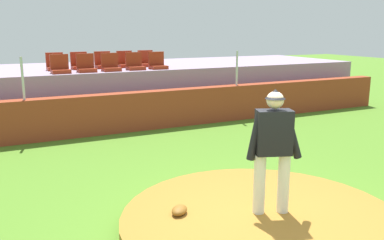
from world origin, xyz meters
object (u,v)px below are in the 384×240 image
Objects in this scene: stadium_chair_2 at (111,65)px; stadium_chair_5 at (55,65)px; pitcher at (273,143)px; stadium_chair_7 at (103,63)px; stadium_chair_0 at (60,67)px; stadium_chair_8 at (125,62)px; fielding_glove at (179,210)px; stadium_chair_1 at (86,66)px; stadium_chair_4 at (157,64)px; stadium_chair_6 at (80,64)px; stadium_chair_3 at (135,64)px; stadium_chair_9 at (146,61)px.

stadium_chair_5 is at bearing -33.63° from stadium_chair_2.
stadium_chair_7 is (-0.16, 8.21, 0.47)m from pitcher.
pitcher is at bearing 102.18° from stadium_chair_0.
pitcher is 8.26m from stadium_chair_8.
stadium_chair_1 is at bearing -140.42° from fielding_glove.
stadium_chair_5 reaches higher than fielding_glove.
stadium_chair_1 is 1.14m from stadium_chair_7.
stadium_chair_4 is 1.00× the size of stadium_chair_6.
fielding_glove is 7.35m from stadium_chair_4.
stadium_chair_0 is 2.31m from stadium_chair_8.
fielding_glove is 7.01m from stadium_chair_2.
stadium_chair_2 is (1.38, 0.01, 0.00)m from stadium_chair_0.
stadium_chair_0 is at bearing 1.23° from stadium_chair_3.
stadium_chair_2 is at bearing -179.72° from stadium_chair_0.
stadium_chair_3 and stadium_chair_7 have the same top height.
fielding_glove is 0.60× the size of stadium_chair_4.
stadium_chair_6 and stadium_chair_9 have the same top height.
stadium_chair_1 is at bearing 33.00° from stadium_chair_8.
stadium_chair_8 is at bearing -147.00° from stadium_chair_1.
stadium_chair_1 is at bearing -0.37° from stadium_chair_4.
stadium_chair_1 is at bearing 117.48° from pitcher.
stadium_chair_1 is 1.00× the size of stadium_chair_9.
stadium_chair_0 is at bearing 0.28° from stadium_chair_2.
stadium_chair_7 is at bearing 177.25° from stadium_chair_6.
stadium_chair_5 reaches higher than pitcher.
stadium_chair_2 is 0.73m from stadium_chair_3.
stadium_chair_9 is at bearing -179.18° from stadium_chair_5.
stadium_chair_7 is (0.03, 0.91, 0.00)m from stadium_chair_2.
stadium_chair_0 is 1.00× the size of stadium_chair_5.
stadium_chair_7 is at bearing -145.41° from fielding_glove.
stadium_chair_9 is at bearing -146.26° from stadium_chair_2.
stadium_chair_0 is at bearing -134.57° from fielding_glove.
fielding_glove is 0.60× the size of stadium_chair_0.
stadium_chair_1 is 1.13m from stadium_chair_5.
stadium_chair_7 is (0.99, 7.71, 1.41)m from fielding_glove.
stadium_chair_5 is 1.00× the size of stadium_chair_9.
stadium_chair_2 is 1.71m from stadium_chair_9.
stadium_chair_4 and stadium_chair_9 have the same top height.
stadium_chair_9 is at bearing -127.20° from stadium_chair_3.
stadium_chair_0 is at bearing 89.40° from stadium_chair_5.
stadium_chair_4 is 1.00× the size of stadium_chair_9.
stadium_chair_7 is (1.41, 0.92, 0.00)m from stadium_chair_0.
stadium_chair_8 reaches higher than pitcher.
pitcher is 1.57m from fielding_glove.
stadium_chair_1 reaches higher than fielding_glove.
stadium_chair_1 is at bearing 127.52° from stadium_chair_5.
stadium_chair_6 reaches higher than pitcher.
stadium_chair_0 reaches higher than pitcher.
stadium_chair_5 is 2.10m from stadium_chair_8.
stadium_chair_9 is at bearing -155.20° from fielding_glove.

